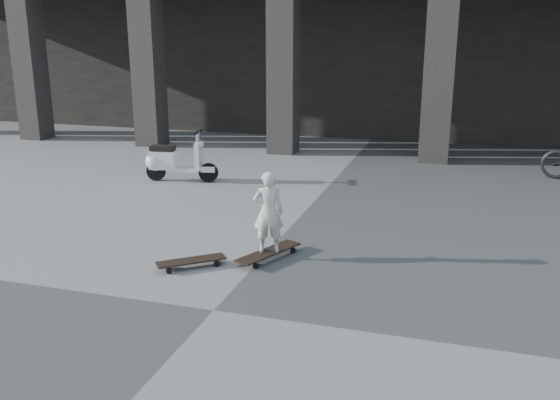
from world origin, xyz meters
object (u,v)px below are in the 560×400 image
(scooter, at_px, (169,161))
(skateboard_spare, at_px, (191,261))
(child, at_px, (268,212))
(longboard, at_px, (269,253))

(scooter, bearing_deg, skateboard_spare, -68.89)
(scooter, bearing_deg, child, -56.73)
(child, xyz_separation_m, scooter, (-3.17, 3.46, -0.23))
(skateboard_spare, distance_m, child, 1.13)
(skateboard_spare, relative_size, child, 0.76)
(longboard, relative_size, skateboard_spare, 1.30)
(child, distance_m, scooter, 4.70)
(skateboard_spare, bearing_deg, scooter, 80.62)
(longboard, relative_size, child, 0.99)
(child, bearing_deg, skateboard_spare, 14.87)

